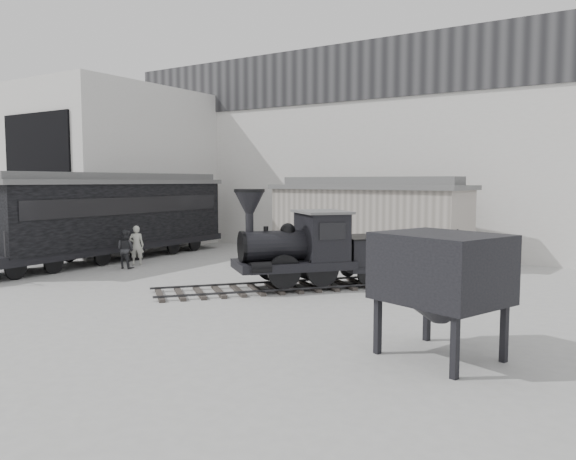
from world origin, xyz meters
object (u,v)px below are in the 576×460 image
Objects in this scene: boxcar at (367,217)px; visitor_b at (125,249)px; passenger_coach at (111,216)px; locomotive at (313,252)px; coal_hopper at (441,277)px; visitor_a at (137,245)px.

boxcar reaches higher than visitor_b.
boxcar is 0.69× the size of passenger_coach.
passenger_coach is (-10.58, -6.21, 0.04)m from boxcar.
passenger_coach reaches higher than locomotive.
coal_hopper is at bearing 153.61° from visitor_b.
boxcar reaches higher than passenger_coach.
locomotive is at bearing 159.21° from coal_hopper.
locomotive is at bearing -74.60° from boxcar.
locomotive is at bearing -5.98° from passenger_coach.
locomotive is 7.30m from boxcar.
locomotive is 11.81m from passenger_coach.
boxcar is 10.77m from visitor_a.
visitor_b is at bearing -177.48° from coal_hopper.
coal_hopper is at bearing -21.00° from passenger_coach.
locomotive reaches higher than visitor_b.
coal_hopper reaches higher than visitor_b.
boxcar is 12.27m from passenger_coach.
boxcar is (-1.16, 7.16, 0.83)m from locomotive.
passenger_coach is 3.34m from visitor_b.
boxcar is 5.93× the size of visitor_b.
visitor_b is (0.42, -1.02, -0.05)m from visitor_a.
locomotive is 9.10m from visitor_b.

